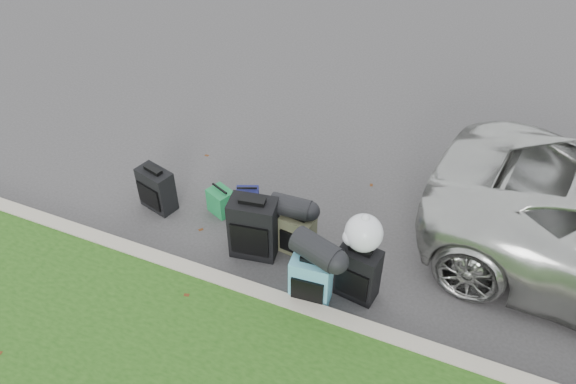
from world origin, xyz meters
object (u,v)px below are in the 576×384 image
at_px(suitcase_large_black_left, 254,228).
at_px(suitcase_olive, 298,234).
at_px(suitcase_teal, 311,281).
at_px(tote_navy, 248,200).
at_px(suitcase_small_black, 157,189).
at_px(tote_green, 221,201).
at_px(suitcase_large_black_right, 358,273).

bearing_deg(suitcase_large_black_left, suitcase_olive, 15.16).
distance_m(suitcase_teal, tote_navy, 1.67).
bearing_deg(suitcase_small_black, suitcase_olive, 14.19).
height_order(suitcase_olive, tote_green, suitcase_olive).
height_order(suitcase_large_black_right, tote_green, suitcase_large_black_right).
bearing_deg(suitcase_large_black_right, suitcase_olive, 165.70).
height_order(suitcase_small_black, suitcase_olive, suitcase_small_black).
height_order(suitcase_small_black, tote_green, suitcase_small_black).
height_order(suitcase_large_black_left, tote_navy, suitcase_large_black_left).
xyz_separation_m(suitcase_small_black, suitcase_teal, (2.36, -0.66, 0.02)).
bearing_deg(suitcase_small_black, tote_green, 31.41).
bearing_deg(suitcase_teal, suitcase_small_black, 159.03).
distance_m(suitcase_small_black, tote_green, 0.83).
relative_size(suitcase_large_black_left, tote_navy, 2.56).
relative_size(suitcase_small_black, suitcase_large_black_left, 0.74).
xyz_separation_m(suitcase_large_black_left, tote_navy, (-0.41, 0.66, -0.24)).
xyz_separation_m(suitcase_teal, tote_navy, (-1.28, 1.07, -0.15)).
relative_size(suitcase_olive, suitcase_teal, 0.87).
xyz_separation_m(suitcase_large_black_right, tote_green, (-2.00, 0.61, -0.16)).
bearing_deg(tote_navy, suitcase_large_black_left, -80.34).
relative_size(suitcase_olive, tote_navy, 1.75).
distance_m(suitcase_olive, tote_green, 1.19).
height_order(suitcase_large_black_right, tote_navy, suitcase_large_black_right).
relative_size(suitcase_small_black, suitcase_olive, 1.09).
bearing_deg(suitcase_olive, suitcase_large_black_right, -16.17).
xyz_separation_m(suitcase_teal, suitcase_large_black_right, (0.43, 0.28, 0.03)).
relative_size(suitcase_large_black_left, suitcase_teal, 1.27).
xyz_separation_m(suitcase_small_black, tote_green, (0.79, 0.23, -0.12)).
distance_m(suitcase_large_black_left, tote_navy, 0.81).
relative_size(suitcase_large_black_left, suitcase_olive, 1.46).
relative_size(tote_green, tote_navy, 1.12).
bearing_deg(suitcase_large_black_left, tote_navy, 112.62).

